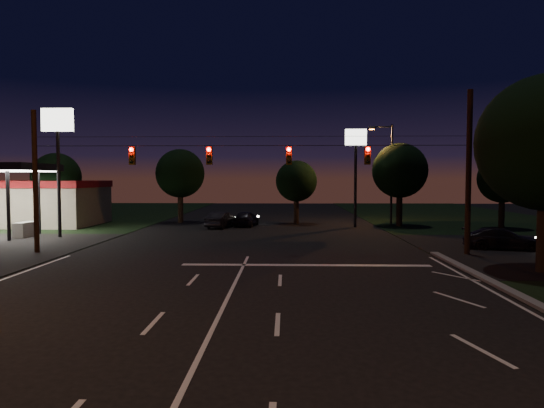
{
  "coord_description": "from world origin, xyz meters",
  "views": [
    {
      "loc": [
        2.04,
        -11.73,
        4.18
      ],
      "look_at": [
        1.39,
        10.76,
        3.0
      ],
      "focal_mm": 32.0,
      "sensor_mm": 36.0,
      "label": 1
    }
  ],
  "objects_px": {
    "car_oncoming_a": "(246,218)",
    "car_oncoming_b": "(221,220)",
    "car_cross": "(502,239)",
    "utility_pole_right": "(467,255)"
  },
  "relations": [
    {
      "from": "car_oncoming_a",
      "to": "car_oncoming_b",
      "type": "height_order",
      "value": "car_oncoming_b"
    },
    {
      "from": "car_oncoming_b",
      "to": "car_cross",
      "type": "height_order",
      "value": "car_oncoming_b"
    },
    {
      "from": "car_oncoming_a",
      "to": "car_oncoming_b",
      "type": "xyz_separation_m",
      "value": [
        -2.07,
        -1.56,
        0.0
      ]
    },
    {
      "from": "car_oncoming_a",
      "to": "car_cross",
      "type": "height_order",
      "value": "car_oncoming_a"
    },
    {
      "from": "car_oncoming_b",
      "to": "car_oncoming_a",
      "type": "bearing_deg",
      "value": -131.04
    },
    {
      "from": "car_oncoming_b",
      "to": "car_cross",
      "type": "xyz_separation_m",
      "value": [
        18.3,
        -12.3,
        -0.04
      ]
    },
    {
      "from": "utility_pole_right",
      "to": "car_oncoming_a",
      "type": "xyz_separation_m",
      "value": [
        -13.46,
        15.84,
        0.67
      ]
    },
    {
      "from": "car_oncoming_a",
      "to": "car_cross",
      "type": "bearing_deg",
      "value": 149.22
    },
    {
      "from": "utility_pole_right",
      "to": "car_cross",
      "type": "distance_m",
      "value": 3.47
    },
    {
      "from": "car_oncoming_b",
      "to": "car_cross",
      "type": "bearing_deg",
      "value": 158.05
    }
  ]
}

